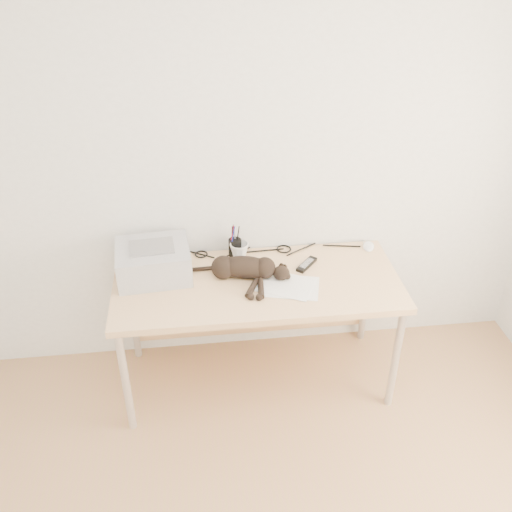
{
  "coord_description": "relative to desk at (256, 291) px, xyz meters",
  "views": [
    {
      "loc": [
        -0.32,
        -1.19,
        2.57
      ],
      "look_at": [
        -0.01,
        1.34,
        0.94
      ],
      "focal_mm": 40.0,
      "sensor_mm": 36.0,
      "label": 1
    }
  ],
  "objects": [
    {
      "name": "remote_black",
      "position": [
        0.3,
        0.03,
        0.14
      ],
      "size": [
        0.15,
        0.16,
        0.02
      ],
      "primitive_type": "cube",
      "rotation": [
        0.0,
        0.0,
        -0.71
      ],
      "color": "black",
      "rests_on": "desk"
    },
    {
      "name": "mouse",
      "position": [
        0.72,
        0.19,
        0.15
      ],
      "size": [
        0.1,
        0.13,
        0.04
      ],
      "primitive_type": "ellipsoid",
      "rotation": [
        0.0,
        0.0,
        -0.31
      ],
      "color": "white",
      "rests_on": "desk"
    },
    {
      "name": "wall_back",
      "position": [
        0.0,
        0.27,
        0.69
      ],
      "size": [
        3.5,
        0.0,
        3.5
      ],
      "primitive_type": "plane",
      "rotation": [
        1.57,
        0.0,
        0.0
      ],
      "color": "white",
      "rests_on": "floor"
    },
    {
      "name": "pen_cup",
      "position": [
        -0.1,
        0.2,
        0.19
      ],
      "size": [
        0.08,
        0.08,
        0.2
      ],
      "color": "black",
      "rests_on": "desk"
    },
    {
      "name": "desk",
      "position": [
        0.0,
        0.0,
        0.0
      ],
      "size": [
        1.6,
        0.7,
        0.74
      ],
      "color": "#D8B57E",
      "rests_on": "floor"
    },
    {
      "name": "cat",
      "position": [
        -0.08,
        -0.04,
        0.19
      ],
      "size": [
        0.58,
        0.35,
        0.14
      ],
      "rotation": [
        0.0,
        0.0,
        -0.23
      ],
      "color": "black",
      "rests_on": "desk"
    },
    {
      "name": "printer",
      "position": [
        -0.57,
        0.05,
        0.23
      ],
      "size": [
        0.43,
        0.38,
        0.19
      ],
      "color": "#A1A1A6",
      "rests_on": "desk"
    },
    {
      "name": "cable_tangle",
      "position": [
        0.0,
        0.22,
        0.14
      ],
      "size": [
        1.36,
        0.09,
        0.01
      ],
      "primitive_type": null,
      "color": "black",
      "rests_on": "desk"
    },
    {
      "name": "papers",
      "position": [
        0.16,
        -0.15,
        0.14
      ],
      "size": [
        0.4,
        0.34,
        0.01
      ],
      "color": "white",
      "rests_on": "desk"
    },
    {
      "name": "mug",
      "position": [
        -0.08,
        0.16,
        0.18
      ],
      "size": [
        0.14,
        0.14,
        0.1
      ],
      "primitive_type": "imported",
      "rotation": [
        0.0,
        0.0,
        0.33
      ],
      "color": "white",
      "rests_on": "desk"
    },
    {
      "name": "remote_grey",
      "position": [
        -0.08,
        0.05,
        0.14
      ],
      "size": [
        0.11,
        0.18,
        0.02
      ],
      "primitive_type": "cube",
      "rotation": [
        0.0,
        0.0,
        0.37
      ],
      "color": "slate",
      "rests_on": "desk"
    }
  ]
}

